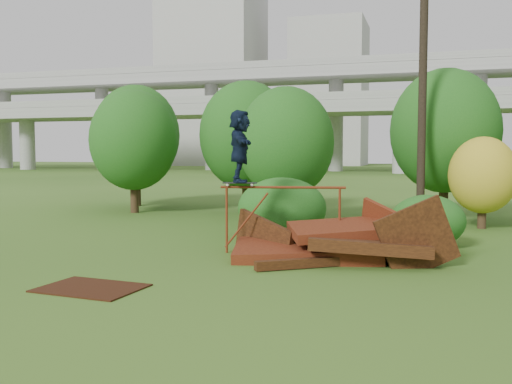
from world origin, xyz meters
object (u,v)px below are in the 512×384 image
(skater, at_px, (240,146))
(flat_plate, at_px, (91,288))
(scrap_pile, at_px, (331,244))
(utility_pole, at_px, (423,78))

(skater, bearing_deg, flat_plate, 143.26)
(scrap_pile, distance_m, utility_pole, 8.75)
(flat_plate, bearing_deg, utility_pole, 63.02)
(flat_plate, xyz_separation_m, utility_pole, (5.78, 11.36, 5.10))
(flat_plate, height_order, utility_pole, utility_pole)
(utility_pole, bearing_deg, skater, -122.03)
(utility_pole, bearing_deg, scrap_pile, -105.30)
(skater, relative_size, utility_pole, 0.18)
(skater, xyz_separation_m, flat_plate, (-1.47, -4.47, -2.71))
(skater, bearing_deg, scrap_pile, -113.14)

